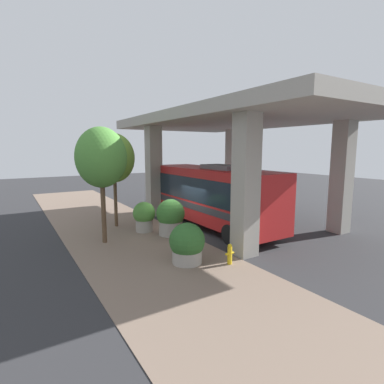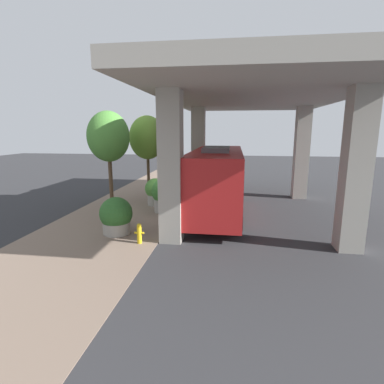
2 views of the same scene
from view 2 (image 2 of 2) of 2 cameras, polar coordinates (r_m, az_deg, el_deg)
ground_plane at (r=17.31m, az=-2.33°, el=-3.68°), size 80.00×80.00×0.00m
sidewalk_strip at (r=18.08m, az=-11.74°, el=-3.23°), size 6.00×40.00×0.02m
overpass at (r=16.50m, az=11.85°, el=15.89°), size 9.40×17.32×6.73m
bus at (r=16.72m, az=4.80°, el=2.85°), size 2.74×10.05×3.75m
fire_hydrant at (r=12.55m, az=-10.01°, el=-7.79°), size 0.40×0.19×0.86m
planter_front at (r=18.58m, az=-7.02°, el=0.14°), size 1.25×1.25×1.70m
planter_middle at (r=17.03m, az=-5.14°, el=-0.56°), size 1.54×1.54×1.96m
planter_back at (r=13.82m, az=-14.24°, el=-4.52°), size 1.46×1.46×1.68m
street_tree_near at (r=18.25m, az=-15.63°, el=10.07°), size 2.43×2.43×5.69m
street_tree_far at (r=20.39m, az=-8.50°, el=10.17°), size 2.40×2.40×5.55m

